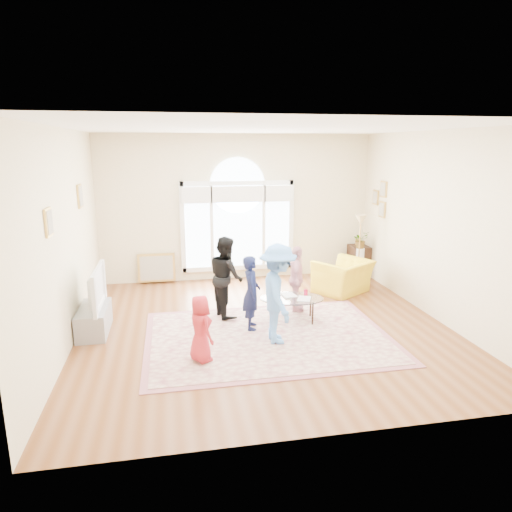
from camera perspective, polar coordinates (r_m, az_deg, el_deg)
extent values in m
plane|color=brown|center=(7.69, 1.12, -8.85)|extent=(6.00, 6.00, 0.00)
plane|color=beige|center=(10.15, -2.33, 6.01)|extent=(6.00, 0.00, 6.00)
plane|color=beige|center=(4.42, 9.22, -4.12)|extent=(6.00, 0.00, 6.00)
plane|color=beige|center=(7.25, -22.74, 1.91)|extent=(0.00, 6.00, 6.00)
plane|color=beige|center=(8.37, 21.74, 3.45)|extent=(0.00, 6.00, 6.00)
plane|color=white|center=(7.11, 1.24, 15.72)|extent=(6.00, 6.00, 0.00)
cube|color=white|center=(10.38, -2.23, -1.43)|extent=(2.50, 0.08, 0.10)
cube|color=white|center=(10.05, -2.33, 9.09)|extent=(2.50, 0.08, 0.10)
cube|color=white|center=(10.07, -9.17, 3.48)|extent=(0.10, 0.08, 2.00)
cube|color=white|center=(10.42, 4.39, 3.95)|extent=(0.10, 0.08, 2.00)
cube|color=#C6E2FF|center=(10.08, -7.32, 3.56)|extent=(0.55, 0.02, 1.80)
cube|color=#C6E2FF|center=(10.34, 2.65, 3.90)|extent=(0.55, 0.02, 1.80)
cube|color=#C6E2FF|center=(10.17, -2.28, 3.75)|extent=(1.10, 0.02, 1.80)
cylinder|color=#C6E2FF|center=(10.06, -2.32, 8.81)|extent=(1.20, 0.02, 1.20)
cube|color=white|center=(10.09, -5.56, 3.62)|extent=(0.07, 0.04, 1.80)
cube|color=white|center=(10.26, 0.97, 3.84)|extent=(0.07, 0.04, 1.80)
cube|color=white|center=(9.90, -7.42, 7.59)|extent=(0.65, 0.12, 0.35)
cube|color=white|center=(10.00, -2.25, 7.74)|extent=(1.20, 0.12, 0.35)
cube|color=white|center=(10.17, 2.79, 7.83)|extent=(0.65, 0.12, 0.35)
cube|color=tan|center=(8.43, -21.16, 7.00)|extent=(0.03, 0.34, 0.40)
cube|color=#ADA38E|center=(8.43, -21.04, 7.01)|extent=(0.01, 0.28, 0.34)
cube|color=tan|center=(6.31, -24.51, 3.86)|extent=(0.03, 0.30, 0.36)
cube|color=#ADA38E|center=(6.31, -24.35, 3.87)|extent=(0.01, 0.24, 0.30)
cube|color=tan|center=(10.08, 15.66, 8.05)|extent=(0.03, 0.28, 0.34)
cube|color=#ADA38E|center=(10.08, 15.56, 8.05)|extent=(0.01, 0.22, 0.28)
cube|color=tan|center=(10.13, 15.50, 5.63)|extent=(0.03, 0.28, 0.34)
cube|color=#ADA38E|center=(10.12, 15.41, 5.63)|extent=(0.01, 0.22, 0.28)
cube|color=tan|center=(10.42, 14.73, 7.10)|extent=(0.03, 0.26, 0.32)
cube|color=#ADA38E|center=(10.41, 14.64, 7.10)|extent=(0.01, 0.20, 0.26)
cube|color=beige|center=(7.29, 1.53, -10.05)|extent=(3.60, 2.60, 0.02)
cube|color=#9B5B63|center=(7.30, 1.53, -10.08)|extent=(3.80, 2.80, 0.01)
cube|color=gray|center=(7.85, -19.58, -7.53)|extent=(0.45, 1.00, 0.42)
imported|color=black|center=(7.68, -19.90, -3.79)|extent=(0.15, 1.13, 0.65)
cube|color=#5BDEBE|center=(7.67, -19.23, -3.77)|extent=(0.02, 0.93, 0.53)
ellipsoid|color=silver|center=(7.82, 4.49, -5.29)|extent=(1.20, 0.90, 0.02)
cylinder|color=black|center=(8.10, 6.82, -6.25)|extent=(0.03, 0.03, 0.40)
cylinder|color=black|center=(8.06, 1.93, -6.25)|extent=(0.03, 0.03, 0.40)
cylinder|color=black|center=(7.73, 7.09, -7.23)|extent=(0.03, 0.03, 0.40)
cylinder|color=black|center=(7.69, 1.96, -7.24)|extent=(0.03, 0.03, 0.40)
imported|color=#B2A58C|center=(7.85, 3.39, -5.01)|extent=(0.25, 0.32, 0.03)
imported|color=#B2A58C|center=(7.74, 5.25, -5.33)|extent=(0.31, 0.35, 0.02)
cylinder|color=#B9163C|center=(7.91, 6.24, -4.58)|extent=(0.07, 0.07, 0.12)
imported|color=yellow|center=(9.50, 10.82, -2.55)|extent=(1.36, 1.32, 0.67)
cube|color=black|center=(10.83, 12.70, -0.56)|extent=(0.40, 0.50, 0.70)
cylinder|color=black|center=(10.30, 12.56, -3.25)|extent=(0.20, 0.20, 0.02)
cylinder|color=#AD803E|center=(10.14, 12.75, 0.36)|extent=(0.02, 0.02, 1.35)
cone|color=#CCB284|center=(10.00, 12.97, 4.40)|extent=(0.29, 0.29, 0.22)
cylinder|color=white|center=(10.60, 12.79, -0.88)|extent=(0.20, 0.20, 0.70)
imported|color=#33722D|center=(10.48, 12.94, 1.97)|extent=(0.42, 0.39, 0.38)
cube|color=tan|center=(10.29, -12.22, -3.31)|extent=(0.80, 0.14, 0.62)
imported|color=#B6252F|center=(6.39, -6.94, -8.99)|extent=(0.47, 0.55, 0.95)
imported|color=#121838|center=(7.39, -0.58, -4.59)|extent=(0.35, 0.48, 1.22)
imported|color=black|center=(7.94, -3.76, -2.57)|extent=(0.68, 0.79, 1.42)
imported|color=#E7A2AC|center=(8.22, 5.07, -2.86)|extent=(0.43, 0.74, 1.19)
imported|color=#5893E8|center=(6.86, 2.76, -4.73)|extent=(0.59, 1.00, 1.52)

